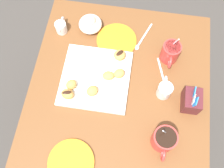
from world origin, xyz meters
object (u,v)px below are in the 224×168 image
beignet_0 (108,76)px  beignet_3 (92,91)px  coffee_mug_red_left (170,52)px  beignet_5 (120,55)px  cream_pitcher_white (165,90)px  pastry_plate_square (96,78)px  saucer_orange_right (71,162)px  sugar_caddy (191,101)px  dining_table (118,101)px  beignet_2 (68,94)px  coffee_mug_red_right (164,140)px  saucer_orange_left (117,41)px  chocolate_sauce_pitcher (61,27)px  ice_cream_bowl (90,23)px  beignet_1 (119,74)px  beignet_4 (71,85)px

beignet_0 → beignet_3: beignet_3 is taller
coffee_mug_red_left → beignet_3: (0.22, -0.31, -0.02)m
beignet_0 → beignet_5: size_ratio=0.96×
coffee_mug_red_left → beignet_0: coffee_mug_red_left is taller
cream_pitcher_white → beignet_5: 0.25m
pastry_plate_square → saucer_orange_right: (0.36, -0.03, -0.00)m
cream_pitcher_white → beignet_0: (-0.03, -0.24, -0.01)m
sugar_caddy → dining_table: bearing=-93.5°
beignet_2 → coffee_mug_red_right: bearing=72.3°
pastry_plate_square → saucer_orange_left: pastry_plate_square is taller
coffee_mug_red_left → beignet_3: size_ratio=2.87×
chocolate_sauce_pitcher → sugar_caddy: bearing=65.4°
pastry_plate_square → ice_cream_bowl: size_ratio=2.71×
coffee_mug_red_right → sugar_caddy: coffee_mug_red_right is taller
beignet_0 → beignet_2: bearing=-54.4°
chocolate_sauce_pitcher → beignet_1: bearing=56.8°
dining_table → saucer_orange_left: (-0.24, -0.04, 0.15)m
chocolate_sauce_pitcher → saucer_orange_left: chocolate_sauce_pitcher is taller
dining_table → beignet_2: beignet_2 is taller
coffee_mug_red_right → beignet_3: coffee_mug_red_right is taller
pastry_plate_square → coffee_mug_red_right: coffee_mug_red_right is taller
dining_table → ice_cream_bowl: bearing=-149.1°
ice_cream_bowl → beignet_2: (0.36, -0.03, 0.00)m
coffee_mug_red_right → beignet_1: 0.33m
dining_table → chocolate_sauce_pitcher: size_ratio=9.53×
beignet_1 → ice_cream_bowl: bearing=-144.1°
beignet_1 → beignet_3: (0.10, -0.10, -0.00)m
pastry_plate_square → chocolate_sauce_pitcher: size_ratio=3.19×
beignet_4 → beignet_0: bearing=114.1°
coffee_mug_red_left → beignet_1: 0.24m
dining_table → beignet_3: bearing=-73.0°
dining_table → beignet_0: 0.19m
sugar_caddy → beignet_3: (0.01, -0.41, -0.01)m
dining_table → beignet_3: size_ratio=17.53×
dining_table → beignet_4: beignet_4 is taller
pastry_plate_square → saucer_orange_right: pastry_plate_square is taller
beignet_0 → beignet_2: (0.11, -0.15, 0.01)m
dining_table → beignet_3: beignet_3 is taller
sugar_caddy → beignet_0: bearing=-100.5°
saucer_orange_left → beignet_1: beignet_1 is taller
coffee_mug_red_right → beignet_5: (-0.34, -0.22, -0.01)m
coffee_mug_red_left → cream_pitcher_white: coffee_mug_red_left is taller
beignet_4 → beignet_5: bearing=133.2°
coffee_mug_red_left → pastry_plate_square: bearing=-63.8°
beignet_0 → pastry_plate_square: bearing=-80.0°
coffee_mug_red_right → beignet_4: bearing=-113.6°
sugar_caddy → chocolate_sauce_pitcher: sugar_caddy is taller
beignet_3 → beignet_4: 0.09m
coffee_mug_red_left → saucer_orange_left: size_ratio=0.77×
beignet_3 → beignet_5: bearing=154.0°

